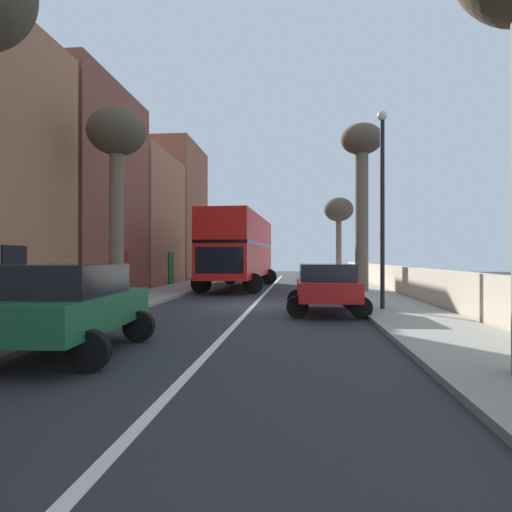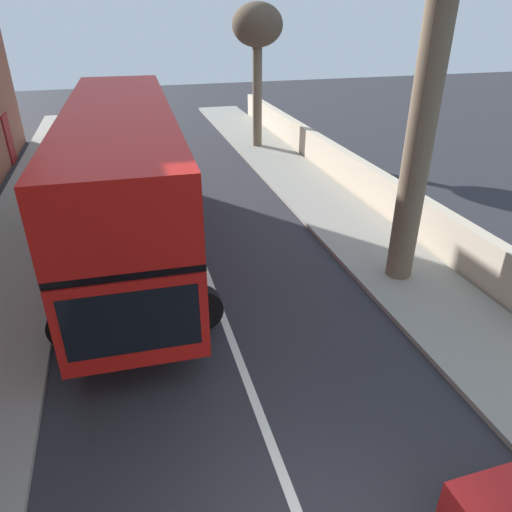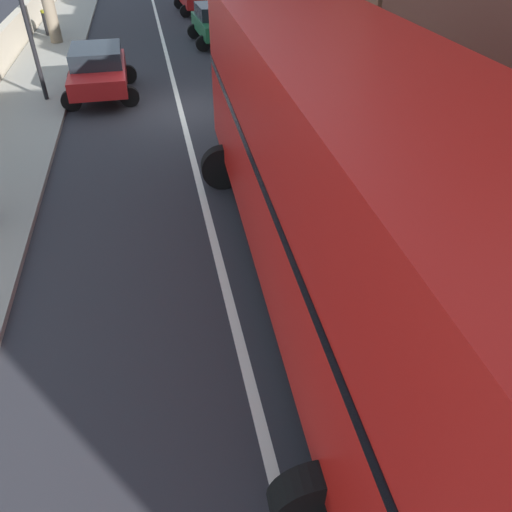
# 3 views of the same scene
# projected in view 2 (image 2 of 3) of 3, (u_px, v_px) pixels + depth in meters

# --- Properties ---
(double_decker_bus) EXTENTS (3.82, 11.51, 4.06)m
(double_decker_bus) POSITION_uv_depth(u_px,v_px,m) (126.00, 174.00, 12.19)
(double_decker_bus) COLOR red
(double_decker_bus) RESTS_ON ground
(street_tree_right_3) EXTENTS (2.27, 2.27, 6.31)m
(street_tree_right_3) POSITION_uv_depth(u_px,v_px,m) (257.00, 31.00, 20.94)
(street_tree_right_3) COLOR brown
(street_tree_right_3) RESTS_ON sidewalk_right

